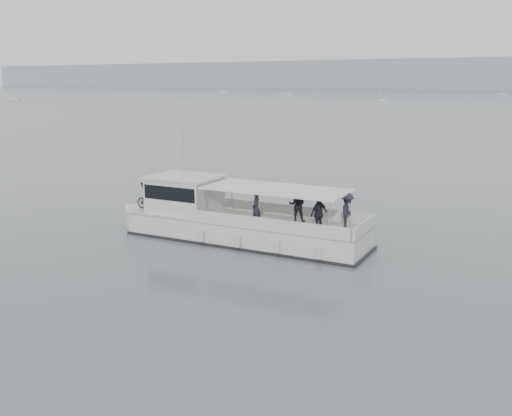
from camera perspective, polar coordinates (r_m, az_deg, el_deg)
The scene contains 3 objects.
ground at distance 26.20m, azimuth 7.64°, elevation -3.33°, with size 1400.00×1400.00×0.00m, color #555E64.
tour_boat at distance 26.34m, azimuth -3.09°, elevation -1.19°, with size 12.71×3.51×5.31m.
moored_fleet at distance 225.67m, azimuth 23.07°, elevation 9.83°, with size 423.13×361.87×9.80m.
Camera 1 is at (9.18, -23.49, 7.11)m, focal length 40.00 mm.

